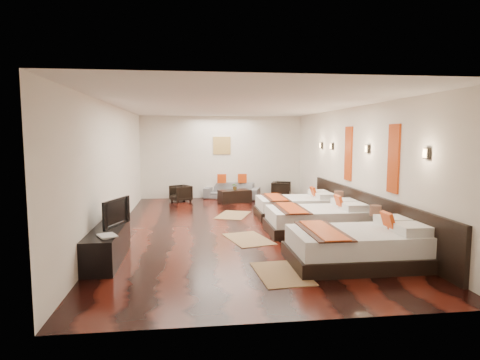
{
  "coord_description": "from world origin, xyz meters",
  "views": [
    {
      "loc": [
        -1.07,
        -9.08,
        2.13
      ],
      "look_at": [
        0.07,
        0.22,
        1.1
      ],
      "focal_mm": 30.2,
      "sensor_mm": 36.0,
      "label": 1
    }
  ],
  "objects": [
    {
      "name": "bed_near",
      "position": [
        1.7,
        -2.8,
        0.3
      ],
      "size": [
        2.27,
        1.42,
        0.87
      ],
      "color": "black",
      "rests_on": "floor"
    },
    {
      "name": "sofa",
      "position": [
        0.32,
        4.45,
        0.27
      ],
      "size": [
        1.98,
        1.29,
        0.54
      ],
      "primitive_type": "imported",
      "rotation": [
        0.0,
        0.0,
        -0.34
      ],
      "color": "slate",
      "rests_on": "floor"
    },
    {
      "name": "table_plant",
      "position": [
        0.34,
        3.66,
        0.52
      ],
      "size": [
        0.23,
        0.2,
        0.25
      ],
      "primitive_type": "imported",
      "rotation": [
        0.0,
        0.0,
        -0.03
      ],
      "color": "#25591D",
      "rests_on": "coffee_table"
    },
    {
      "name": "armchair_right",
      "position": [
        2.0,
        4.33,
        0.29
      ],
      "size": [
        0.79,
        0.78,
        0.57
      ],
      "primitive_type": "imported",
      "rotation": [
        0.0,
        0.0,
        1.25
      ],
      "color": "black",
      "rests_on": "floor"
    },
    {
      "name": "nightstand_b",
      "position": [
        2.44,
        0.12,
        0.28
      ],
      "size": [
        0.41,
        0.41,
        0.81
      ],
      "color": "black",
      "rests_on": "floor"
    },
    {
      "name": "gold_artwork",
      "position": [
        0.0,
        4.73,
        1.8
      ],
      "size": [
        0.6,
        0.04,
        0.6
      ],
      "primitive_type": "cube",
      "color": "#AD873F",
      "rests_on": "back_wall"
    },
    {
      "name": "headboard_panel",
      "position": [
        2.71,
        -0.8,
        0.45
      ],
      "size": [
        0.08,
        6.6,
        0.9
      ],
      "primitive_type": "cube",
      "color": "black",
      "rests_on": "floor"
    },
    {
      "name": "sconce_mid",
      "position": [
        2.7,
        -0.8,
        1.85
      ],
      "size": [
        0.07,
        0.12,
        0.18
      ],
      "color": "black",
      "rests_on": "right_wall"
    },
    {
      "name": "orange_panel_a",
      "position": [
        2.73,
        -1.9,
        1.7
      ],
      "size": [
        0.04,
        0.4,
        1.3
      ],
      "primitive_type": "cube",
      "color": "#D86014",
      "rests_on": "right_wall"
    },
    {
      "name": "nightstand_a",
      "position": [
        2.44,
        -1.82,
        0.28
      ],
      "size": [
        0.4,
        0.4,
        0.8
      ],
      "color": "black",
      "rests_on": "floor"
    },
    {
      "name": "jute_mat_mid",
      "position": [
        0.09,
        -1.01,
        0.01
      ],
      "size": [
        1.03,
        1.35,
        0.01
      ],
      "primitive_type": "cube",
      "rotation": [
        0.0,
        0.0,
        0.25
      ],
      "color": "#91704A",
      "rests_on": "floor"
    },
    {
      "name": "book",
      "position": [
        -2.5,
        -2.75,
        0.57
      ],
      "size": [
        0.38,
        0.42,
        0.03
      ],
      "primitive_type": "imported",
      "rotation": [
        0.0,
        0.0,
        0.46
      ],
      "color": "black",
      "rests_on": "tv_console"
    },
    {
      "name": "armchair_left",
      "position": [
        -1.41,
        4.02,
        0.27
      ],
      "size": [
        0.79,
        0.78,
        0.53
      ],
      "primitive_type": "imported",
      "rotation": [
        0.0,
        0.0,
        -1.07
      ],
      "color": "black",
      "rests_on": "floor"
    },
    {
      "name": "coffee_table",
      "position": [
        0.32,
        3.65,
        0.2
      ],
      "size": [
        1.1,
        0.77,
        0.4
      ],
      "primitive_type": "cube",
      "rotation": [
        0.0,
        0.0,
        0.3
      ],
      "color": "black",
      "rests_on": "floor"
    },
    {
      "name": "bed_far",
      "position": [
        1.7,
        1.18,
        0.27
      ],
      "size": [
        2.06,
        1.3,
        0.79
      ],
      "color": "black",
      "rests_on": "floor"
    },
    {
      "name": "right_wall",
      "position": [
        2.75,
        0.0,
        1.4
      ],
      "size": [
        0.01,
        9.5,
        2.8
      ],
      "primitive_type": "cube",
      "color": "silver",
      "rests_on": "floor"
    },
    {
      "name": "jute_mat_far",
      "position": [
        0.05,
        1.55,
        0.01
      ],
      "size": [
        1.13,
        1.39,
        0.01
      ],
      "primitive_type": "cube",
      "rotation": [
        0.0,
        0.0,
        -0.36
      ],
      "color": "#91704A",
      "rests_on": "floor"
    },
    {
      "name": "back_wall",
      "position": [
        0.0,
        4.75,
        1.4
      ],
      "size": [
        5.5,
        0.01,
        2.8
      ],
      "primitive_type": "cube",
      "color": "silver",
      "rests_on": "floor"
    },
    {
      "name": "sconce_far",
      "position": [
        2.7,
        1.4,
        1.85
      ],
      "size": [
        0.07,
        0.12,
        0.18
      ],
      "color": "black",
      "rests_on": "right_wall"
    },
    {
      "name": "bed_mid",
      "position": [
        1.7,
        -0.6,
        0.28
      ],
      "size": [
        2.17,
        1.36,
        0.83
      ],
      "color": "black",
      "rests_on": "floor"
    },
    {
      "name": "tv_console",
      "position": [
        -2.5,
        -2.15,
        0.28
      ],
      "size": [
        0.5,
        1.8,
        0.55
      ],
      "primitive_type": "cube",
      "color": "black",
      "rests_on": "floor"
    },
    {
      "name": "orange_panel_b",
      "position": [
        2.73,
        0.3,
        1.7
      ],
      "size": [
        0.04,
        0.4,
        1.3
      ],
      "primitive_type": "cube",
      "color": "#D86014",
      "rests_on": "right_wall"
    },
    {
      "name": "sconce_lounge",
      "position": [
        2.7,
        2.3,
        1.85
      ],
      "size": [
        0.07,
        0.12,
        0.18
      ],
      "color": "black",
      "rests_on": "right_wall"
    },
    {
      "name": "ceiling",
      "position": [
        0.0,
        0.0,
        2.8
      ],
      "size": [
        5.5,
        9.5,
        0.01
      ],
      "primitive_type": "cube",
      "color": "white",
      "rests_on": "floor"
    },
    {
      "name": "sconce_near",
      "position": [
        2.7,
        -3.0,
        1.85
      ],
      "size": [
        0.07,
        0.12,
        0.18
      ],
      "color": "black",
      "rests_on": "right_wall"
    },
    {
      "name": "floor",
      "position": [
        0.0,
        0.0,
        0.0
      ],
      "size": [
        5.5,
        9.5,
        0.01
      ],
      "primitive_type": "cube",
      "color": "black",
      "rests_on": "ground"
    },
    {
      "name": "tv",
      "position": [
        -2.45,
        -1.89,
        0.79
      ],
      "size": [
        0.4,
        0.83,
        0.49
      ],
      "primitive_type": "imported",
      "rotation": [
        0.0,
        0.0,
        1.21
      ],
      "color": "black",
      "rests_on": "tv_console"
    },
    {
      "name": "figurine",
      "position": [
        -2.5,
        -1.36,
        0.71
      ],
      "size": [
        0.36,
        0.36,
        0.32
      ],
      "primitive_type": "imported",
      "rotation": [
        0.0,
        0.0,
        -0.21
      ],
      "color": "brown",
      "rests_on": "tv_console"
    },
    {
      "name": "left_wall",
      "position": [
        -2.75,
        0.0,
        1.4
      ],
      "size": [
        0.01,
        9.5,
        2.8
      ],
      "primitive_type": "cube",
      "color": "silver",
      "rests_on": "floor"
    },
    {
      "name": "jute_mat_near",
      "position": [
        0.31,
        -3.15,
        0.01
      ],
      "size": [
        0.84,
        1.25,
        0.01
      ],
      "primitive_type": "cube",
      "rotation": [
        0.0,
        0.0,
        0.07
      ],
      "color": "#91704A",
      "rests_on": "floor"
    }
  ]
}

